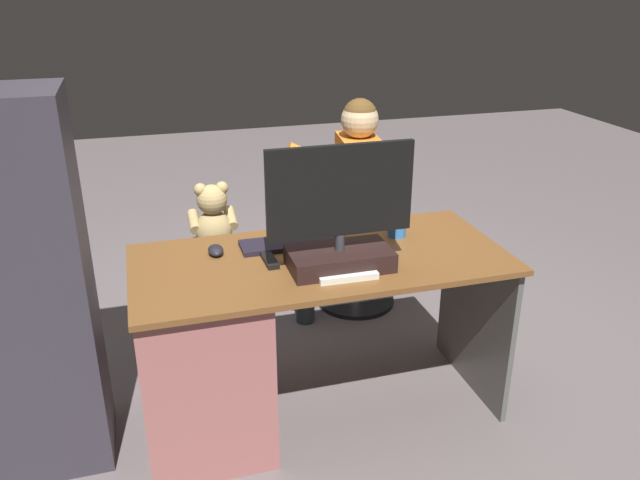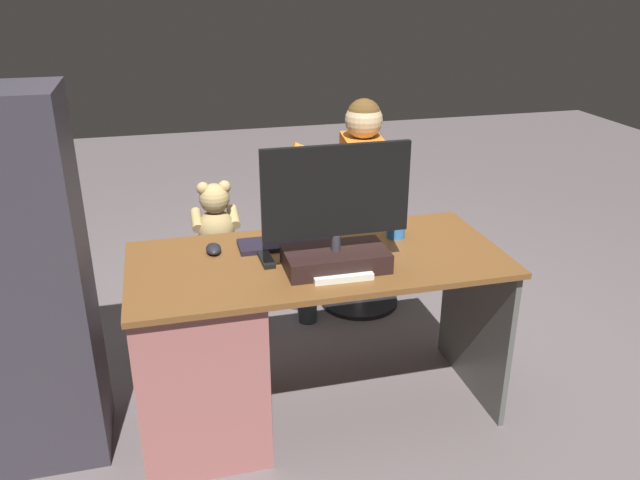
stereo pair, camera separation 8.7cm
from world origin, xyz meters
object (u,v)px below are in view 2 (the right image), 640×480
(monitor, at_px, (336,229))
(teddy_bear, at_px, (215,217))
(office_chair_teddy, at_px, (220,281))
(computer_mouse, at_px, (213,249))
(tv_remote, at_px, (266,259))
(desk, at_px, (223,344))
(visitor_chair, at_px, (360,258))
(person, at_px, (348,188))
(cup, at_px, (396,225))
(keyboard, at_px, (290,243))

(monitor, xyz_separation_m, teddy_bear, (0.37, -0.89, -0.25))
(office_chair_teddy, xyz_separation_m, teddy_bear, (0.00, -0.01, 0.35))
(computer_mouse, bearing_deg, tv_remote, 145.79)
(computer_mouse, bearing_deg, office_chair_teddy, -95.96)
(desk, relative_size, visitor_chair, 3.05)
(computer_mouse, bearing_deg, monitor, 149.94)
(tv_remote, relative_size, person, 0.13)
(cup, distance_m, office_chair_teddy, 1.07)
(person, bearing_deg, tv_remote, 55.47)
(cup, bearing_deg, monitor, 34.96)
(office_chair_teddy, bearing_deg, teddy_bear, -90.00)
(computer_mouse, relative_size, office_chair_teddy, 0.20)
(keyboard, distance_m, computer_mouse, 0.31)
(cup, bearing_deg, teddy_bear, -43.93)
(cup, bearing_deg, office_chair_teddy, -43.43)
(tv_remote, xyz_separation_m, person, (-0.58, -0.85, -0.03))
(office_chair_teddy, bearing_deg, cup, 136.57)
(monitor, xyz_separation_m, visitor_chair, (-0.42, -0.98, -0.60))
(monitor, xyz_separation_m, office_chair_teddy, (0.37, -0.88, -0.60))
(monitor, distance_m, teddy_bear, 1.00)
(tv_remote, distance_m, office_chair_teddy, 0.89)
(cup, xyz_separation_m, tv_remote, (0.57, 0.11, -0.05))
(cup, xyz_separation_m, teddy_bear, (0.69, -0.67, -0.14))
(computer_mouse, height_order, teddy_bear, teddy_bear)
(visitor_chair, bearing_deg, person, 7.24)
(cup, relative_size, person, 0.09)
(keyboard, distance_m, visitor_chair, 1.01)
(monitor, relative_size, tv_remote, 3.65)
(computer_mouse, xyz_separation_m, office_chair_teddy, (-0.07, -0.63, -0.46))
(keyboard, xyz_separation_m, tv_remote, (0.12, 0.13, -0.00))
(cup, bearing_deg, computer_mouse, -1.66)
(monitor, xyz_separation_m, person, (-0.34, -0.97, -0.18))
(person, bearing_deg, keyboard, 57.17)
(tv_remote, bearing_deg, office_chair_teddy, -82.78)
(monitor, relative_size, visitor_chair, 1.14)
(monitor, height_order, teddy_bear, monitor)
(monitor, distance_m, visitor_chair, 1.23)
(monitor, bearing_deg, keyboard, -64.71)
(computer_mouse, distance_m, office_chair_teddy, 0.78)
(computer_mouse, distance_m, person, 1.06)
(keyboard, xyz_separation_m, office_chair_teddy, (0.24, -0.63, -0.45))
(computer_mouse, xyz_separation_m, cup, (-0.76, 0.02, 0.04))
(monitor, bearing_deg, visitor_chair, -113.22)
(desk, distance_m, keyboard, 0.49)
(desk, bearing_deg, tv_remote, -176.12)
(desk, bearing_deg, person, -131.79)
(desk, distance_m, monitor, 0.66)
(monitor, bearing_deg, office_chair_teddy, -67.49)
(keyboard, bearing_deg, office_chair_teddy, -68.66)
(desk, height_order, computer_mouse, computer_mouse)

